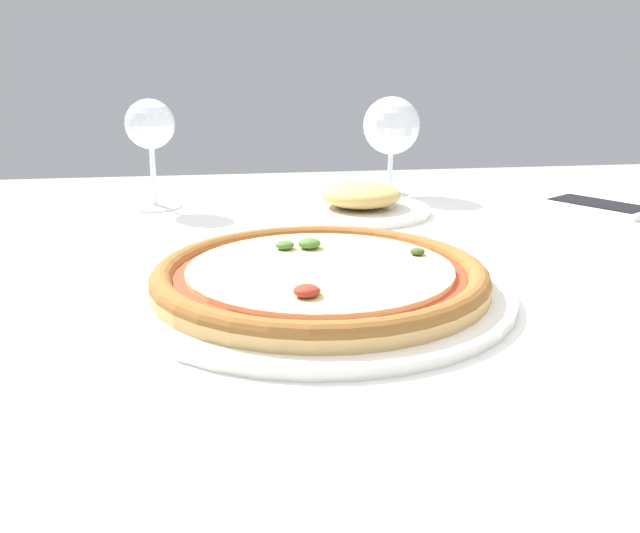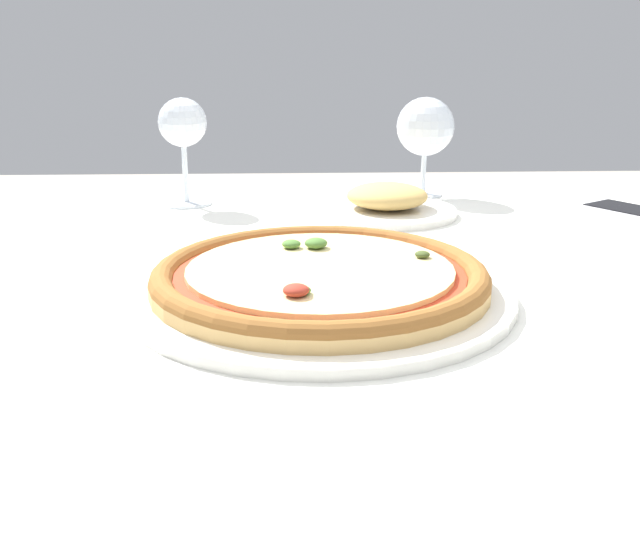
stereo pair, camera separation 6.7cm
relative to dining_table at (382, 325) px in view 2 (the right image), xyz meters
The scene contains 6 objects.
dining_table is the anchor object (origin of this frame).
pizza_plate 0.17m from the dining_table, 121.91° to the right, with size 0.36×0.36×0.04m.
wine_glass_far_left 0.41m from the dining_table, 73.26° to the left, with size 0.09×0.09×0.15m.
wine_glass_far_right 0.44m from the dining_table, 131.02° to the left, with size 0.07×0.07×0.16m.
cell_phone 0.43m from the dining_table, 26.64° to the left, with size 0.14×0.16×0.01m.
side_plate 0.24m from the dining_table, 81.90° to the left, with size 0.19×0.19×0.05m.
Camera 2 is at (-0.10, -0.76, 0.98)m, focal length 40.00 mm.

